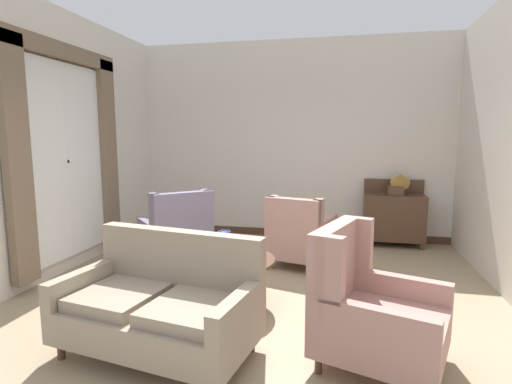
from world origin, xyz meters
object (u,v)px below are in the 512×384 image
porcelain_vase (224,248)px  sideboard (394,216)px  side_table (350,257)px  gramophone (399,181)px  settee (161,305)px  armchair_back_corner (177,233)px  armchair_beside_settee (300,236)px  armchair_near_window (370,309)px  coffee_table (228,266)px

porcelain_vase → sideboard: (1.97, 2.85, -0.16)m
side_table → gramophone: 2.32m
settee → armchair_back_corner: 2.30m
settee → gramophone: size_ratio=3.53×
armchair_beside_settee → gramophone: gramophone is taller
armchair_near_window → armchair_back_corner: bearing=69.8°
gramophone → coffee_table: bearing=-126.2°
settee → armchair_back_corner: size_ratio=1.40×
side_table → gramophone: size_ratio=1.49×
armchair_beside_settee → armchair_near_window: size_ratio=0.93×
settee → porcelain_vase: bearing=83.7°
porcelain_vase → settee: size_ratio=0.18×
porcelain_vase → settee: (-0.26, -0.91, -0.24)m
armchair_near_window → sideboard: armchair_near_window is taller
settee → gramophone: gramophone is taller
coffee_table → sideboard: 3.41m
settee → sideboard: sideboard is taller
coffee_table → gramophone: size_ratio=2.06×
sideboard → gramophone: 0.59m
coffee_table → sideboard: size_ratio=0.93×
sideboard → settee: bearing=-120.6°
porcelain_vase → settee: settee is taller
settee → armchair_beside_settee: bearing=80.0°
armchair_beside_settee → armchair_back_corner: 1.69m
coffee_table → settee: size_ratio=0.58×
coffee_table → armchair_near_window: (1.36, -0.77, 0.00)m
settee → armchair_near_window: (1.64, 0.19, 0.04)m
armchair_back_corner → sideboard: bearing=164.6°
armchair_beside_settee → side_table: size_ratio=1.47×
settee → side_table: bearing=55.9°
armchair_near_window → gramophone: (0.63, 3.49, 0.62)m
coffee_table → armchair_beside_settee: 1.59m
porcelain_vase → armchair_back_corner: size_ratio=0.25×
armchair_beside_settee → armchair_near_window: (0.77, -2.24, 0.02)m
porcelain_vase → armchair_near_window: bearing=-27.6°
side_table → settee: bearing=-133.8°
porcelain_vase → side_table: 1.43m
sideboard → gramophone: (0.04, -0.09, 0.58)m
coffee_table → armchair_back_corner: 1.62m
armchair_near_window → sideboard: size_ratio=1.06×
armchair_back_corner → sideboard: 3.42m
coffee_table → armchair_near_window: size_ratio=0.87×
armchair_beside_settee → armchair_near_window: armchair_near_window is taller
settee → sideboard: bearing=69.1°
armchair_beside_settee → armchair_back_corner: armchair_back_corner is taller
armchair_beside_settee → armchair_back_corner: (-1.67, -0.27, 0.01)m
side_table → armchair_near_window: bearing=-84.5°
armchair_near_window → coffee_table: bearing=79.2°
settee → side_table: 2.18m
armchair_beside_settee → coffee_table: bearing=83.8°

